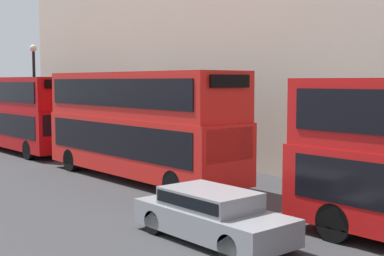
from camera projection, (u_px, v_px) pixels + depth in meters
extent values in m
cylinder|color=black|center=(335.00, 222.00, 13.44)|extent=(0.30, 1.00, 1.00)
cylinder|color=black|center=(382.00, 209.00, 14.90)|extent=(0.30, 1.00, 1.00)
cube|color=red|center=(139.00, 144.00, 21.84)|extent=(2.55, 10.65, 2.25)
cube|color=red|center=(139.00, 94.00, 21.66)|extent=(2.50, 10.44, 1.80)
cube|color=black|center=(139.00, 137.00, 21.82)|extent=(2.59, 9.80, 1.26)
cube|color=black|center=(139.00, 92.00, 21.66)|extent=(2.59, 9.80, 1.08)
cube|color=black|center=(230.00, 145.00, 17.78)|extent=(2.17, 0.06, 1.13)
cube|color=black|center=(230.00, 81.00, 17.60)|extent=(1.78, 0.06, 0.43)
cylinder|color=black|center=(174.00, 184.00, 18.37)|extent=(0.30, 1.00, 1.00)
cylinder|color=black|center=(222.00, 177.00, 19.83)|extent=(0.30, 1.00, 1.00)
cylinder|color=black|center=(71.00, 160.00, 24.03)|extent=(0.30, 1.00, 1.00)
cylinder|color=black|center=(114.00, 156.00, 25.48)|extent=(0.30, 1.00, 1.00)
cube|color=#B20C0F|center=(20.00, 126.00, 31.01)|extent=(2.55, 10.75, 2.14)
cube|color=#B20C0F|center=(19.00, 93.00, 30.84)|extent=(2.50, 10.54, 1.76)
cube|color=black|center=(20.00, 122.00, 30.99)|extent=(2.59, 9.89, 1.20)
cube|color=black|center=(19.00, 91.00, 30.83)|extent=(2.59, 9.89, 1.06)
cube|color=black|center=(63.00, 125.00, 26.92)|extent=(2.17, 0.06, 1.07)
cube|color=black|center=(62.00, 84.00, 26.74)|extent=(1.78, 0.06, 0.42)
cylinder|color=black|center=(29.00, 150.00, 27.50)|extent=(0.30, 1.00, 1.00)
cylinder|color=black|center=(69.00, 147.00, 28.96)|extent=(0.30, 1.00, 1.00)
cylinder|color=black|center=(14.00, 136.00, 34.69)|extent=(0.30, 1.00, 1.00)
cube|color=gray|center=(213.00, 221.00, 13.55)|extent=(1.78, 4.45, 0.66)
cube|color=gray|center=(210.00, 199.00, 13.59)|extent=(1.56, 2.45, 0.46)
cube|color=black|center=(210.00, 198.00, 13.58)|extent=(1.60, 2.32, 0.29)
cylinder|color=black|center=(230.00, 248.00, 11.99)|extent=(0.22, 0.64, 0.64)
cylinder|color=black|center=(276.00, 235.00, 12.99)|extent=(0.22, 0.64, 0.64)
cylinder|color=black|center=(155.00, 222.00, 14.14)|extent=(0.22, 0.64, 0.64)
cylinder|color=black|center=(199.00, 213.00, 15.15)|extent=(0.22, 0.64, 0.64)
cylinder|color=black|center=(35.00, 98.00, 34.09)|extent=(0.18, 0.18, 5.90)
sphere|color=beige|center=(33.00, 48.00, 33.81)|extent=(0.44, 0.44, 0.44)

